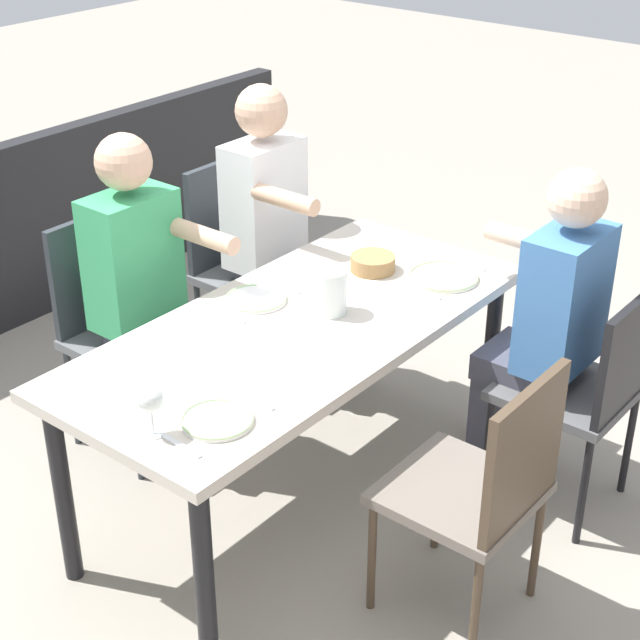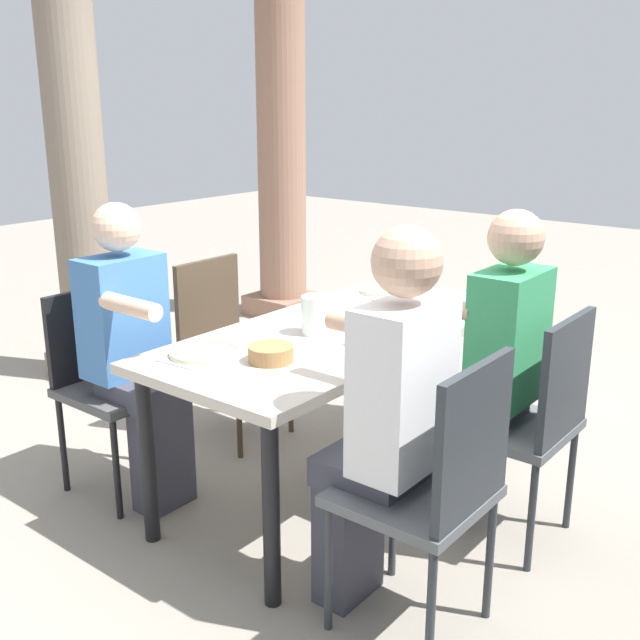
# 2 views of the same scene
# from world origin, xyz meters

# --- Properties ---
(ground_plane) EXTENTS (16.00, 16.00, 0.00)m
(ground_plane) POSITION_xyz_m (0.00, 0.00, 0.00)
(ground_plane) COLOR gray
(dining_table) EXTENTS (1.78, 0.80, 0.74)m
(dining_table) POSITION_xyz_m (0.00, 0.00, 0.67)
(dining_table) COLOR beige
(dining_table) RESTS_ON ground
(chair_west_north) EXTENTS (0.44, 0.44, 0.89)m
(chair_west_north) POSITION_xyz_m (-0.60, 0.82, 0.52)
(chair_west_north) COLOR #4F4F50
(chair_west_north) RESTS_ON ground
(chair_west_south) EXTENTS (0.44, 0.44, 0.96)m
(chair_west_south) POSITION_xyz_m (-0.60, -0.82, 0.55)
(chair_west_south) COLOR #5B5E61
(chair_west_south) RESTS_ON ground
(chair_mid_north) EXTENTS (0.44, 0.44, 0.90)m
(chair_mid_north) POSITION_xyz_m (0.11, 0.82, 0.51)
(chair_mid_north) COLOR #6A6158
(chair_mid_north) RESTS_ON ground
(chair_mid_south) EXTENTS (0.44, 0.44, 0.93)m
(chair_mid_south) POSITION_xyz_m (0.11, -0.82, 0.53)
(chair_mid_south) COLOR #5B5E61
(chair_mid_south) RESTS_ON ground
(diner_woman_green) EXTENTS (0.35, 0.50, 1.33)m
(diner_woman_green) POSITION_xyz_m (-0.60, -0.63, 0.72)
(diner_woman_green) COLOR #3F3F4C
(diner_woman_green) RESTS_ON ground
(diner_man_white) EXTENTS (0.35, 0.49, 1.28)m
(diner_man_white) POSITION_xyz_m (-0.61, 0.62, 0.69)
(diner_man_white) COLOR #3F3F4C
(diner_man_white) RESTS_ON ground
(diner_guest_third) EXTENTS (0.34, 0.49, 1.30)m
(diner_guest_third) POSITION_xyz_m (0.11, -0.64, 0.70)
(diner_guest_third) COLOR #3F3F4C
(diner_guest_third) RESTS_ON ground
(plate_0) EXTENTS (0.26, 0.26, 0.02)m
(plate_0) POSITION_xyz_m (-0.61, 0.20, 0.75)
(plate_0) COLOR silver
(plate_0) RESTS_ON dining_table
(fork_0) EXTENTS (0.03, 0.17, 0.01)m
(fork_0) POSITION_xyz_m (-0.76, 0.20, 0.75)
(fork_0) COLOR silver
(fork_0) RESTS_ON dining_table
(spoon_0) EXTENTS (0.02, 0.17, 0.01)m
(spoon_0) POSITION_xyz_m (-0.46, 0.20, 0.75)
(spoon_0) COLOR silver
(spoon_0) RESTS_ON dining_table
(plate_1) EXTENTS (0.22, 0.22, 0.02)m
(plate_1) POSITION_xyz_m (-0.03, -0.22, 0.75)
(plate_1) COLOR white
(plate_1) RESTS_ON dining_table
(fork_1) EXTENTS (0.02, 0.17, 0.01)m
(fork_1) POSITION_xyz_m (-0.18, -0.22, 0.75)
(fork_1) COLOR silver
(fork_1) RESTS_ON dining_table
(spoon_1) EXTENTS (0.02, 0.17, 0.01)m
(spoon_1) POSITION_xyz_m (0.12, -0.22, 0.75)
(spoon_1) COLOR silver
(spoon_1) RESTS_ON dining_table
(plate_2) EXTENTS (0.21, 0.21, 0.02)m
(plate_2) POSITION_xyz_m (0.62, 0.21, 0.75)
(plate_2) COLOR white
(plate_2) RESTS_ON dining_table
(wine_glass_2) EXTENTS (0.08, 0.08, 0.16)m
(wine_glass_2) POSITION_xyz_m (0.77, 0.11, 0.86)
(wine_glass_2) COLOR white
(wine_glass_2) RESTS_ON dining_table
(fork_2) EXTENTS (0.02, 0.17, 0.01)m
(fork_2) POSITION_xyz_m (0.47, 0.21, 0.75)
(fork_2) COLOR silver
(fork_2) RESTS_ON dining_table
(spoon_2) EXTENTS (0.03, 0.17, 0.01)m
(spoon_2) POSITION_xyz_m (0.77, 0.21, 0.75)
(spoon_2) COLOR silver
(spoon_2) RESTS_ON dining_table
(water_pitcher) EXTENTS (0.12, 0.12, 0.16)m
(water_pitcher) POSITION_xyz_m (-0.13, 0.04, 0.82)
(water_pitcher) COLOR white
(water_pitcher) RESTS_ON dining_table
(bread_basket) EXTENTS (0.17, 0.17, 0.06)m
(bread_basket) POSITION_xyz_m (-0.50, -0.05, 0.77)
(bread_basket) COLOR #9E7547
(bread_basket) RESTS_ON dining_table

